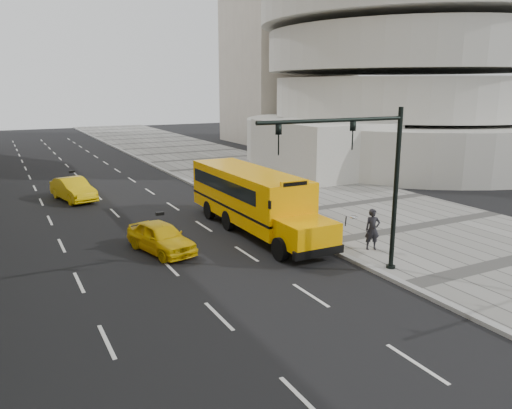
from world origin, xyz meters
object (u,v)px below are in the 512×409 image
taxi_near (161,237)px  taxi_far (73,189)px  traffic_signal (368,172)px  pedestrian (372,229)px  school_bus (251,195)px

taxi_near → taxi_far: (-1.88, 12.57, 0.05)m
taxi_near → traffic_signal: bearing=-61.7°
pedestrian → taxi_far: bearing=141.9°
taxi_near → traffic_signal: size_ratio=0.62×
taxi_far → traffic_signal: bearing=-80.9°
school_bus → taxi_near: school_bus is taller
school_bus → taxi_near: 5.51m
pedestrian → traffic_signal: traffic_signal is taller
taxi_far → taxi_near: bearing=-94.5°
traffic_signal → taxi_near: bearing=132.0°
school_bus → traffic_signal: 8.38m
taxi_far → traffic_signal: 20.90m
taxi_far → pedestrian: size_ratio=2.41×
taxi_near → traffic_signal: (5.89, -6.54, 3.42)m
school_bus → taxi_near: (-5.19, -1.48, -1.09)m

